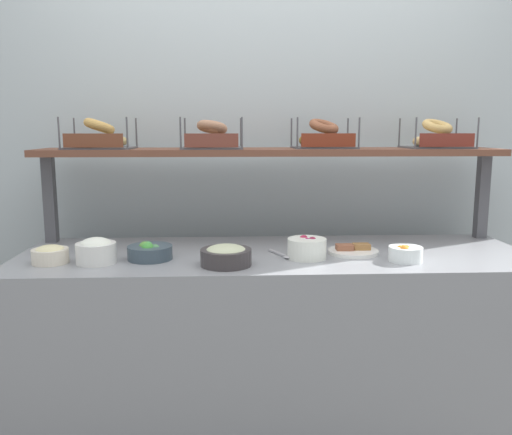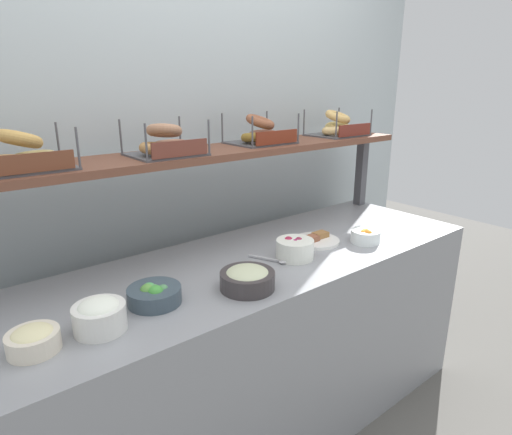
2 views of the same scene
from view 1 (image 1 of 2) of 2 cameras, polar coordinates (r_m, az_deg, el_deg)
back_wall at (r=2.74m, az=1.12°, el=6.00°), size 3.35×0.06×2.40m
deli_counter at (r=2.39m, az=2.00°, el=-13.79°), size 2.15×0.70×0.85m
shelf_riser_left at (r=2.61m, az=-21.34°, el=1.85°), size 0.05×0.05×0.40m
shelf_riser_right at (r=2.75m, az=23.20°, el=2.10°), size 0.05×0.05×0.40m
upper_shelf at (r=2.46m, az=1.58°, el=7.10°), size 2.11×0.32×0.03m
bowl_veggie_mix at (r=2.17m, az=-11.41°, el=-3.62°), size 0.18×0.18×0.07m
bowl_beet_salad at (r=2.16m, az=5.51°, el=-3.28°), size 0.16×0.16×0.09m
bowl_fruit_salad at (r=2.18m, az=15.80°, el=-3.74°), size 0.13×0.13×0.07m
bowl_potato_salad at (r=2.22m, az=-21.31°, el=-3.70°), size 0.14×0.14×0.07m
bowl_tuna_salad at (r=2.04m, az=-3.25°, el=-4.08°), size 0.20×0.20×0.08m
bowl_cream_cheese at (r=2.16m, az=-16.87°, el=-3.43°), size 0.16×0.16×0.10m
serving_plate_white at (r=2.27m, az=10.43°, el=-3.54°), size 0.21×0.21×0.04m
serving_spoon_near_plate at (r=2.18m, az=3.02°, el=-4.08°), size 0.10×0.16×0.01m
bagel_basket_sesame at (r=2.52m, az=-16.55°, el=8.14°), size 0.30×0.26×0.14m
bagel_basket_everything at (r=2.43m, az=-4.78°, el=8.47°), size 0.27×0.26×0.14m
bagel_basket_cinnamon_raisin at (r=2.50m, az=7.28°, el=8.49°), size 0.29×0.24×0.14m
bagel_basket_plain at (r=2.63m, az=18.90°, el=8.11°), size 0.29×0.26×0.14m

